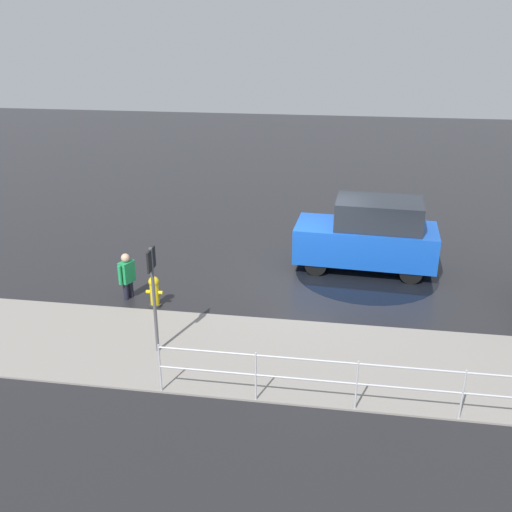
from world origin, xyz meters
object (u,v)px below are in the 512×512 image
Objects in this scene: fire_hydrant at (154,292)px; pedestrian at (127,273)px; moving_hatchback at (369,235)px; sign_post at (153,285)px.

fire_hydrant is 0.93m from pedestrian.
moving_hatchback is 3.28× the size of pedestrian.
fire_hydrant is 2.47m from sign_post.
moving_hatchback is 6.17m from fire_hydrant.
moving_hatchback is 6.71m from pedestrian.
pedestrian is at bearing -57.20° from sign_post.
sign_post is at bearing 49.03° from moving_hatchback.
fire_hydrant is at bearing 157.09° from pedestrian.
fire_hydrant is (5.26, 3.17, -0.63)m from moving_hatchback.
moving_hatchback is 4.98× the size of fire_hydrant.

